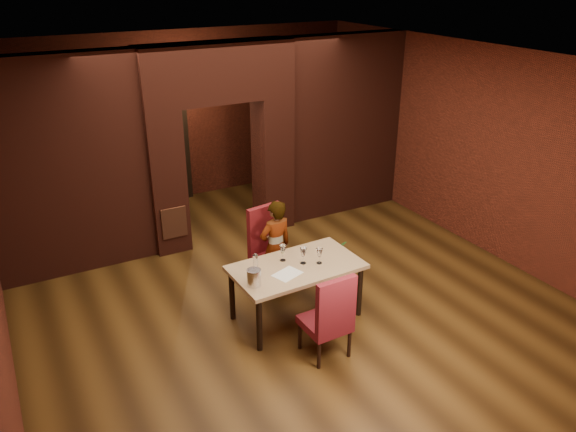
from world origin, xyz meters
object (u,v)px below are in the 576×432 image
at_px(chair_near, 325,313).
at_px(wine_glass_c, 319,256).
at_px(dining_table, 296,291).
at_px(water_bottle, 256,263).
at_px(wine_glass_a, 283,253).
at_px(wine_glass_b, 303,256).
at_px(potted_plant, 332,255).
at_px(wine_bucket, 254,278).
at_px(chair_far, 274,250).
at_px(person_seated, 276,247).

height_order(chair_near, wine_glass_c, chair_near).
bearing_deg(dining_table, water_bottle, 170.55).
bearing_deg(dining_table, chair_near, -96.78).
xyz_separation_m(wine_glass_a, wine_glass_c, (0.37, -0.29, -0.00)).
bearing_deg(wine_glass_c, wine_glass_b, 151.77).
bearing_deg(potted_plant, wine_bucket, -150.00).
height_order(chair_far, wine_glass_b, chair_far).
height_order(person_seated, wine_glass_a, person_seated).
bearing_deg(water_bottle, dining_table, -7.85).
xyz_separation_m(dining_table, wine_bucket, (-0.68, -0.18, 0.49)).
relative_size(chair_far, wine_bucket, 5.68).
xyz_separation_m(chair_far, wine_glass_b, (0.00, -0.81, 0.29)).
bearing_deg(water_bottle, wine_glass_c, -11.20).
xyz_separation_m(wine_glass_b, wine_bucket, (-0.78, -0.19, -0.01)).
height_order(wine_glass_a, water_bottle, water_bottle).
height_order(wine_bucket, potted_plant, wine_bucket).
xyz_separation_m(chair_far, wine_glass_a, (-0.19, -0.62, 0.29)).
relative_size(wine_bucket, water_bottle, 0.77).
xyz_separation_m(wine_bucket, potted_plant, (1.79, 1.03, -0.65)).
distance_m(chair_far, wine_glass_a, 0.71).
relative_size(chair_far, wine_glass_c, 5.64).
distance_m(wine_glass_a, wine_glass_b, 0.27).
bearing_deg(dining_table, wine_bucket, -166.95).
distance_m(dining_table, wine_glass_a, 0.54).
bearing_deg(dining_table, wine_glass_a, 112.18).
xyz_separation_m(chair_far, wine_glass_c, (0.18, -0.91, 0.28)).
distance_m(chair_far, chair_near, 1.65).
bearing_deg(water_bottle, wine_glass_b, -5.82).
bearing_deg(person_seated, wine_glass_b, 85.82).
distance_m(wine_glass_c, potted_plant, 1.42).
xyz_separation_m(chair_far, potted_plant, (1.01, 0.03, -0.37)).
bearing_deg(potted_plant, chair_far, -178.13).
bearing_deg(person_seated, wine_bucket, 43.89).
bearing_deg(wine_glass_b, wine_glass_c, -28.23).
distance_m(wine_glass_c, water_bottle, 0.84).
xyz_separation_m(wine_glass_a, wine_bucket, (-0.59, -0.38, -0.01)).
bearing_deg(chair_near, chair_far, -97.33).
bearing_deg(wine_bucket, wine_glass_a, 32.53).
relative_size(person_seated, wine_glass_a, 6.25).
height_order(chair_near, wine_glass_b, chair_near).
xyz_separation_m(dining_table, chair_far, (0.10, 0.82, 0.21)).
height_order(person_seated, wine_glass_b, person_seated).
relative_size(wine_glass_b, water_bottle, 0.83).
bearing_deg(wine_bucket, potted_plant, 30.00).
xyz_separation_m(chair_far, water_bottle, (-0.64, -0.75, 0.31)).
height_order(wine_glass_b, wine_glass_c, wine_glass_b).
height_order(chair_near, wine_bucket, chair_near).
bearing_deg(wine_glass_b, wine_glass_a, 135.28).
height_order(wine_glass_c, potted_plant, wine_glass_c).
height_order(person_seated, wine_glass_c, person_seated).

